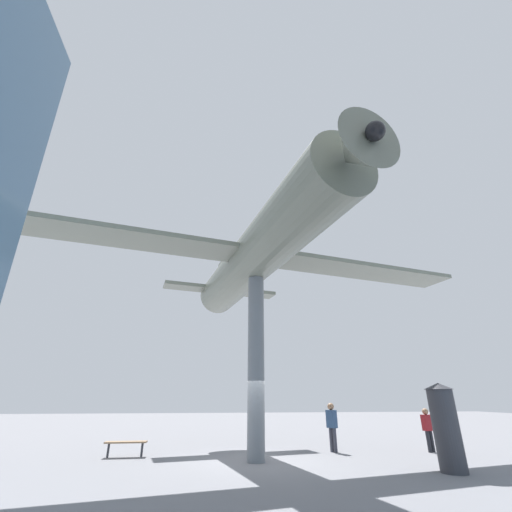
# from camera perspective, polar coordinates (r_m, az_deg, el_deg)

# --- Properties ---
(ground_plane) EXTENTS (80.00, 80.00, 0.00)m
(ground_plane) POSITION_cam_1_polar(r_m,az_deg,el_deg) (13.03, 0.00, -31.16)
(ground_plane) COLOR slate
(support_pylon_central) EXTENTS (0.61, 0.61, 6.32)m
(support_pylon_central) POSITION_cam_1_polar(r_m,az_deg,el_deg) (12.94, 0.00, -17.17)
(support_pylon_central) COLOR slate
(support_pylon_central) RESTS_ON ground_plane
(suspended_airplane) EXTENTS (19.15, 14.22, 2.80)m
(suspended_airplane) POSITION_cam_1_polar(r_m,az_deg,el_deg) (13.79, 0.26, 0.30)
(suspended_airplane) COLOR slate
(suspended_airplane) RESTS_ON support_pylon_central
(visitor_person) EXTENTS (0.40, 0.46, 1.75)m
(visitor_person) POSITION_cam_1_polar(r_m,az_deg,el_deg) (15.48, 12.53, -25.54)
(visitor_person) COLOR #383842
(visitor_person) RESTS_ON ground_plane
(visitor_second) EXTENTS (0.45, 0.33, 1.56)m
(visitor_second) POSITION_cam_1_polar(r_m,az_deg,el_deg) (16.58, 26.71, -24.10)
(visitor_second) COLOR #232328
(visitor_second) RESTS_ON ground_plane
(plaza_bench) EXTENTS (1.45, 0.41, 0.50)m
(plaza_bench) POSITION_cam_1_polar(r_m,az_deg,el_deg) (14.78, -20.85, -27.16)
(plaza_bench) COLOR #846647
(plaza_bench) RESTS_ON ground_plane
(info_kiosk) EXTENTS (0.84, 0.84, 2.37)m
(info_kiosk) POSITION_cam_1_polar(r_m,az_deg,el_deg) (12.47, 29.04, -23.41)
(info_kiosk) COLOR #333338
(info_kiosk) RESTS_ON ground_plane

